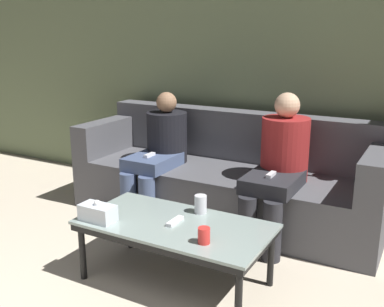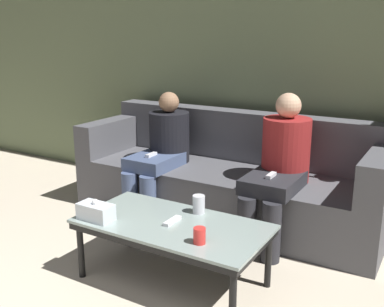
% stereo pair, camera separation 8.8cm
% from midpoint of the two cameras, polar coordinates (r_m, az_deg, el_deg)
% --- Properties ---
extents(wall_back, '(12.00, 0.06, 2.60)m').
position_cam_midpoint_polar(wall_back, '(4.05, 7.11, 12.18)').
color(wall_back, '#707F5B').
rests_on(wall_back, ground_plane).
extents(couch, '(2.53, 0.85, 0.85)m').
position_cam_midpoint_polar(couch, '(3.77, 3.76, -3.23)').
color(couch, '#515156').
rests_on(couch, ground_plane).
extents(coffee_table, '(1.15, 0.59, 0.39)m').
position_cam_midpoint_polar(coffee_table, '(2.74, -3.11, -9.52)').
color(coffee_table, '#8C9E99').
rests_on(coffee_table, ground_plane).
extents(cup_near_left, '(0.08, 0.08, 0.12)m').
position_cam_midpoint_polar(cup_near_left, '(2.84, 0.20, -6.45)').
color(cup_near_left, silver).
rests_on(cup_near_left, coffee_table).
extents(cup_near_right, '(0.07, 0.07, 0.09)m').
position_cam_midpoint_polar(cup_near_right, '(2.46, 0.48, -10.38)').
color(cup_near_right, red).
rests_on(cup_near_right, coffee_table).
extents(tissue_box, '(0.22, 0.12, 0.13)m').
position_cam_midpoint_polar(tissue_box, '(2.80, -12.78, -7.32)').
color(tissue_box, silver).
rests_on(tissue_box, coffee_table).
extents(game_remote, '(0.04, 0.15, 0.02)m').
position_cam_midpoint_polar(game_remote, '(2.72, -3.12, -8.58)').
color(game_remote, white).
rests_on(game_remote, coffee_table).
extents(seated_person_left_end, '(0.34, 0.68, 1.02)m').
position_cam_midpoint_polar(seated_person_left_end, '(3.76, -4.80, 0.49)').
color(seated_person_left_end, '#47567A').
rests_on(seated_person_left_end, ground_plane).
extents(seated_person_mid_left, '(0.35, 0.72, 1.08)m').
position_cam_midpoint_polar(seated_person_mid_left, '(3.31, 10.28, -1.19)').
color(seated_person_mid_left, '#28282D').
rests_on(seated_person_mid_left, ground_plane).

